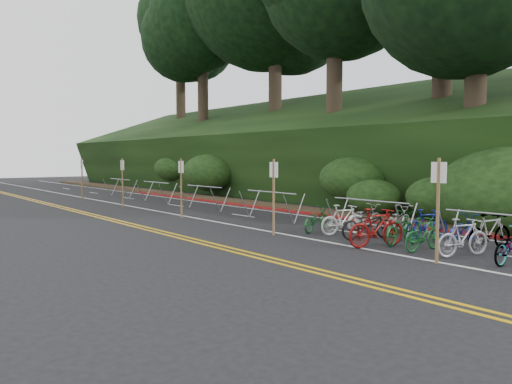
% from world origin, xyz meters
% --- Properties ---
extents(ground, '(120.00, 120.00, 0.00)m').
position_xyz_m(ground, '(0.00, 0.00, 0.00)').
color(ground, black).
rests_on(ground, ground).
extents(road_markings, '(7.47, 80.00, 0.01)m').
position_xyz_m(road_markings, '(0.63, 10.10, 0.00)').
color(road_markings, gold).
rests_on(road_markings, ground).
extents(red_curb, '(0.25, 28.00, 0.10)m').
position_xyz_m(red_curb, '(5.70, 12.00, 0.05)').
color(red_curb, maroon).
rests_on(red_curb, ground).
extents(embankment, '(14.30, 48.14, 9.11)m').
position_xyz_m(embankment, '(12.96, 19.04, 2.57)').
color(embankment, black).
rests_on(embankment, ground).
extents(tree_cluster, '(33.80, 55.17, 20.81)m').
position_xyz_m(tree_cluster, '(9.76, 22.03, 12.93)').
color(tree_cluster, '#2D2319').
rests_on(tree_cluster, ground).
extents(bike_rack_front, '(1.09, 2.86, 1.06)m').
position_xyz_m(bike_rack_front, '(3.33, -0.95, 0.78)').
color(bike_rack_front, gray).
rests_on(bike_rack_front, ground).
extents(bike_racks_rest, '(1.14, 23.00, 1.17)m').
position_xyz_m(bike_racks_rest, '(3.00, 13.00, 0.85)').
color(bike_racks_rest, gray).
rests_on(bike_racks_rest, ground).
extents(signpost_near, '(0.08, 0.40, 2.54)m').
position_xyz_m(signpost_near, '(0.84, -0.77, 1.45)').
color(signpost_near, brown).
rests_on(signpost_near, ground).
extents(signposts_rest, '(0.08, 18.40, 2.50)m').
position_xyz_m(signposts_rest, '(0.60, 14.00, 1.43)').
color(signposts_rest, brown).
rests_on(signposts_rest, ground).
extents(bike_front, '(1.00, 1.94, 1.12)m').
position_xyz_m(bike_front, '(1.47, 1.52, 0.56)').
color(bike_front, maroon).
rests_on(bike_front, ground).
extents(bike_valet, '(3.06, 9.47, 1.01)m').
position_xyz_m(bike_valet, '(2.95, 0.64, 0.47)').
color(bike_valet, black).
rests_on(bike_valet, ground).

